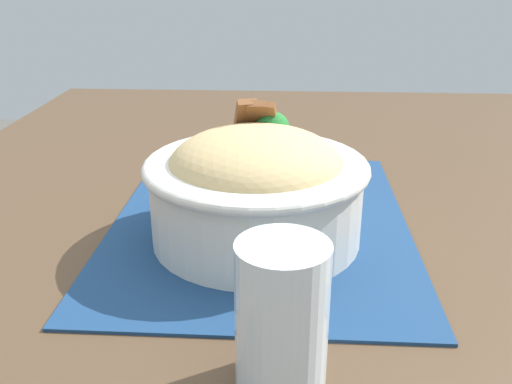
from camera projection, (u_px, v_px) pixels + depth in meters
The scene contains 5 objects.
table at pixel (282, 279), 0.62m from camera, with size 1.35×0.95×0.72m.
placemat at pixel (260, 222), 0.61m from camera, with size 0.41×0.31×0.00m, color navy.
bowl at pixel (256, 185), 0.55m from camera, with size 0.24×0.24×0.13m.
fork at pixel (284, 186), 0.70m from camera, with size 0.02×0.13×0.00m.
drinking_glass at pixel (286, 325), 0.37m from camera, with size 0.06×0.06×0.10m.
Camera 1 is at (-0.54, -0.00, 0.99)m, focal length 39.52 mm.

